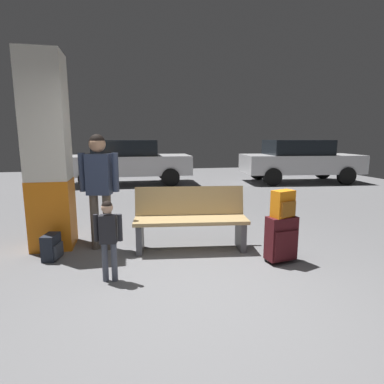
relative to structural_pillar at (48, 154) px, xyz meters
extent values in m
cube|color=slate|center=(1.82, 2.11, -1.41)|extent=(18.00, 18.00, 0.10)
cube|color=orange|center=(0.00, 0.00, -0.86)|extent=(0.57, 0.57, 1.00)
cube|color=silver|center=(0.00, 0.00, 0.51)|extent=(0.56, 0.56, 1.74)
cube|color=tan|center=(1.95, -0.57, -0.92)|extent=(1.64, 0.64, 0.05)
cube|color=tan|center=(1.98, -0.32, -0.69)|extent=(1.60, 0.31, 0.42)
cube|color=#4C4C51|center=(1.23, -0.48, -1.15)|extent=(0.13, 0.41, 0.41)
cube|color=#4C4C51|center=(2.66, -0.66, -1.15)|extent=(0.13, 0.41, 0.41)
cube|color=#471419|center=(3.00, -1.23, -1.04)|extent=(0.41, 0.26, 0.56)
cube|color=#471419|center=(3.01, -1.34, -1.10)|extent=(0.34, 0.08, 0.36)
cube|color=#A5A5AA|center=(2.98, -1.15, -0.77)|extent=(0.14, 0.05, 0.02)
cylinder|color=black|center=(2.83, -1.17, -1.34)|extent=(0.02, 0.05, 0.04)
cylinder|color=black|center=(3.14, -1.12, -1.34)|extent=(0.02, 0.05, 0.04)
cube|color=orange|center=(3.00, -1.23, -0.59)|extent=(0.32, 0.24, 0.34)
cube|color=#9E5918|center=(3.03, -1.32, -0.64)|extent=(0.23, 0.10, 0.19)
cylinder|color=black|center=(3.00, -1.23, -0.43)|extent=(0.06, 0.04, 0.02)
cylinder|color=#4C5160|center=(0.91, -1.35, -1.14)|extent=(0.07, 0.07, 0.45)
cylinder|color=#4C5160|center=(0.81, -1.33, -1.14)|extent=(0.07, 0.07, 0.45)
cube|color=#232328|center=(0.86, -1.34, -0.76)|extent=(0.20, 0.14, 0.32)
cylinder|color=#232328|center=(0.99, -1.36, -0.74)|extent=(0.05, 0.05, 0.30)
cylinder|color=#232328|center=(0.74, -1.32, -0.74)|extent=(0.05, 0.05, 0.30)
sphere|color=tan|center=(0.86, -1.34, -0.52)|extent=(0.13, 0.13, 0.13)
sphere|color=black|center=(0.86, -1.34, -0.50)|extent=(0.12, 0.12, 0.12)
cylinder|color=white|center=(0.82, -1.24, -0.74)|extent=(0.06, 0.06, 0.10)
cylinder|color=red|center=(0.82, -1.24, -0.67)|extent=(0.01, 0.01, 0.06)
cylinder|color=brown|center=(0.79, -0.28, -0.96)|extent=(0.12, 0.12, 0.80)
cylinder|color=brown|center=(0.61, -0.23, -0.96)|extent=(0.12, 0.12, 0.80)
cube|color=#2D3851|center=(0.70, -0.26, -0.27)|extent=(0.37, 0.27, 0.57)
cylinder|color=#2D3851|center=(0.93, -0.31, -0.24)|extent=(0.09, 0.09, 0.54)
cylinder|color=#2D3851|center=(0.47, -0.20, -0.24)|extent=(0.09, 0.09, 0.54)
sphere|color=#A87A5B|center=(0.70, -0.26, 0.15)|extent=(0.23, 0.23, 0.23)
sphere|color=black|center=(0.70, -0.26, 0.18)|extent=(0.21, 0.21, 0.21)
cube|color=#1E232D|center=(0.07, -0.53, -1.19)|extent=(0.22, 0.31, 0.34)
cube|color=#333842|center=(0.16, -0.55, -1.24)|extent=(0.08, 0.23, 0.19)
cylinder|color=black|center=(0.07, -0.53, -1.03)|extent=(0.04, 0.06, 0.02)
cube|color=silver|center=(7.19, 5.43, -0.69)|extent=(4.26, 2.13, 0.64)
cube|color=black|center=(7.04, 5.45, -0.11)|extent=(2.25, 1.75, 0.52)
cylinder|color=black|center=(8.57, 6.09, -1.06)|extent=(0.62, 0.26, 0.60)
cylinder|color=black|center=(8.40, 4.50, -1.06)|extent=(0.62, 0.26, 0.60)
cylinder|color=black|center=(5.98, 6.37, -1.06)|extent=(0.62, 0.26, 0.60)
cylinder|color=black|center=(5.81, 4.77, -1.06)|extent=(0.62, 0.26, 0.60)
cube|color=silver|center=(1.18, 6.18, -0.69)|extent=(4.13, 1.79, 0.64)
cube|color=black|center=(1.03, 6.19, -0.11)|extent=(2.13, 1.58, 0.52)
cylinder|color=black|center=(2.50, 6.96, -1.06)|extent=(0.60, 0.21, 0.60)
cylinder|color=black|center=(2.46, 5.36, -1.06)|extent=(0.60, 0.21, 0.60)
cylinder|color=black|center=(-0.10, 7.01, -1.06)|extent=(0.60, 0.21, 0.60)
cylinder|color=black|center=(-0.14, 5.41, -1.06)|extent=(0.60, 0.21, 0.60)
camera|label=1|loc=(1.10, -4.74, 0.23)|focal=29.09mm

